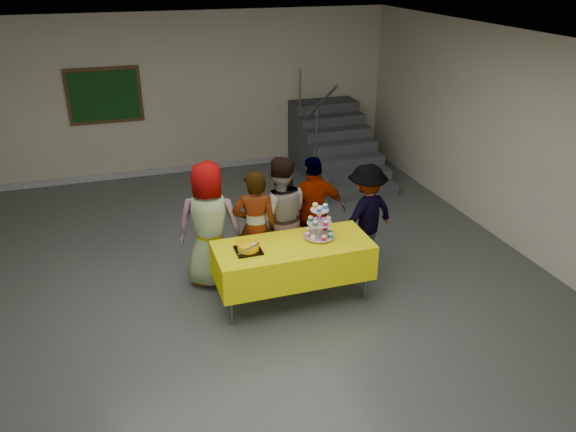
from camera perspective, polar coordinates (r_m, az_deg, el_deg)
The scene contains 11 objects.
room_shell at distance 6.01m, azimuth -4.05°, elevation 7.89°, with size 10.00×10.04×3.02m.
bake_table at distance 6.78m, azimuth 0.52°, elevation -4.47°, with size 1.88×0.78×0.77m.
cupcake_stand at distance 6.77m, azimuth 3.20°, elevation -0.97°, with size 0.38×0.38×0.44m.
bear_cake at distance 6.51m, azimuth -4.07°, elevation -3.12°, with size 0.32×0.36×0.12m.
schoolchild_a at distance 7.08m, azimuth -7.99°, elevation -0.91°, with size 0.81×0.52×1.65m, color slate.
schoolchild_b at distance 7.04m, azimuth -3.33°, elevation -1.29°, with size 0.57×0.37×1.55m, color slate.
schoolchild_c at distance 7.24m, azimuth -0.84°, elevation -0.07°, with size 0.80×0.62×1.64m, color slate.
schoolchild_d at distance 7.45m, azimuth 2.63°, elevation 0.32°, with size 0.91×0.38×1.56m, color slate.
schoolchild_e at distance 7.64m, azimuth 7.92°, elevation 0.13°, with size 0.92×0.53×1.42m, color slate.
staircase at distance 11.04m, azimuth 4.62°, elevation 7.00°, with size 1.30×2.40×2.04m.
noticeboard at distance 10.77m, azimuth -18.13°, elevation 11.53°, with size 1.30×0.05×1.00m.
Camera 1 is at (-1.36, -5.56, 3.90)m, focal length 35.00 mm.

